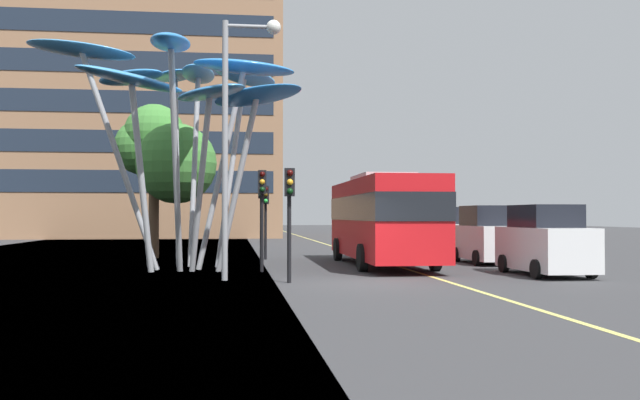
{
  "coord_description": "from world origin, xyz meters",
  "views": [
    {
      "loc": [
        -3.74,
        -20.06,
        1.93
      ],
      "look_at": [
        -0.51,
        6.12,
        2.5
      ],
      "focal_mm": 40.07,
      "sensor_mm": 36.0,
      "label": 1
    }
  ],
  "objects_px": {
    "traffic_light_opposite": "(266,206)",
    "car_parked_far": "(446,233)",
    "traffic_light_island_mid": "(261,202)",
    "red_bus": "(382,216)",
    "street_lamp": "(238,113)",
    "car_side_street": "(416,232)",
    "traffic_light_kerb_near": "(290,200)",
    "traffic_light_kerb_far": "(262,198)",
    "car_parked_mid": "(489,237)",
    "car_parked_near": "(545,242)",
    "leaf_sculpture": "(185,89)"
  },
  "relations": [
    {
      "from": "leaf_sculpture",
      "to": "street_lamp",
      "type": "distance_m",
      "value": 4.95
    },
    {
      "from": "traffic_light_island_mid",
      "to": "car_parked_far",
      "type": "distance_m",
      "value": 9.4
    },
    {
      "from": "car_parked_near",
      "to": "red_bus",
      "type": "bearing_deg",
      "value": 130.64
    },
    {
      "from": "traffic_light_opposite",
      "to": "street_lamp",
      "type": "relative_size",
      "value": 0.41
    },
    {
      "from": "street_lamp",
      "to": "traffic_light_kerb_far",
      "type": "bearing_deg",
      "value": 74.36
    },
    {
      "from": "red_bus",
      "to": "car_parked_far",
      "type": "xyz_separation_m",
      "value": [
        4.6,
        6.82,
        -0.83
      ]
    },
    {
      "from": "car_parked_far",
      "to": "traffic_light_kerb_near",
      "type": "bearing_deg",
      "value": -122.88
    },
    {
      "from": "red_bus",
      "to": "street_lamp",
      "type": "relative_size",
      "value": 1.34
    },
    {
      "from": "traffic_light_kerb_far",
      "to": "car_parked_mid",
      "type": "bearing_deg",
      "value": 19.25
    },
    {
      "from": "traffic_light_opposite",
      "to": "red_bus",
      "type": "bearing_deg",
      "value": -44.55
    },
    {
      "from": "car_parked_near",
      "to": "car_side_street",
      "type": "height_order",
      "value": "car_parked_near"
    },
    {
      "from": "traffic_light_kerb_far",
      "to": "car_parked_mid",
      "type": "height_order",
      "value": "traffic_light_kerb_far"
    },
    {
      "from": "traffic_light_opposite",
      "to": "car_side_street",
      "type": "height_order",
      "value": "traffic_light_opposite"
    },
    {
      "from": "car_parked_near",
      "to": "street_lamp",
      "type": "bearing_deg",
      "value": -176.74
    },
    {
      "from": "car_parked_mid",
      "to": "car_side_street",
      "type": "relative_size",
      "value": 0.94
    },
    {
      "from": "street_lamp",
      "to": "car_parked_near",
      "type": "bearing_deg",
      "value": 3.26
    },
    {
      "from": "traffic_light_island_mid",
      "to": "car_side_street",
      "type": "bearing_deg",
      "value": 40.41
    },
    {
      "from": "traffic_light_island_mid",
      "to": "traffic_light_opposite",
      "type": "relative_size",
      "value": 1.08
    },
    {
      "from": "traffic_light_kerb_far",
      "to": "car_side_street",
      "type": "relative_size",
      "value": 0.8
    },
    {
      "from": "leaf_sculpture",
      "to": "car_parked_near",
      "type": "relative_size",
      "value": 2.31
    },
    {
      "from": "car_side_street",
      "to": "car_parked_mid",
      "type": "bearing_deg",
      "value": -90.49
    },
    {
      "from": "traffic_light_opposite",
      "to": "car_parked_mid",
      "type": "xyz_separation_m",
      "value": [
        8.79,
        -3.54,
        -1.26
      ]
    },
    {
      "from": "traffic_light_opposite",
      "to": "car_parked_far",
      "type": "height_order",
      "value": "traffic_light_opposite"
    },
    {
      "from": "traffic_light_island_mid",
      "to": "car_parked_mid",
      "type": "bearing_deg",
      "value": -24.4
    },
    {
      "from": "red_bus",
      "to": "car_parked_near",
      "type": "relative_size",
      "value": 2.48
    },
    {
      "from": "red_bus",
      "to": "traffic_light_kerb_near",
      "type": "xyz_separation_m",
      "value": [
        -4.11,
        -6.66,
        0.47
      ]
    },
    {
      "from": "traffic_light_island_mid",
      "to": "traffic_light_opposite",
      "type": "xyz_separation_m",
      "value": [
        0.17,
        -0.52,
        -0.18
      ]
    },
    {
      "from": "car_parked_mid",
      "to": "car_side_street",
      "type": "xyz_separation_m",
      "value": [
        0.1,
        11.77,
        -0.1
      ]
    },
    {
      "from": "car_parked_near",
      "to": "street_lamp",
      "type": "xyz_separation_m",
      "value": [
        -9.85,
        -0.56,
        3.92
      ]
    },
    {
      "from": "leaf_sculpture",
      "to": "car_parked_near",
      "type": "distance_m",
      "value": 13.42
    },
    {
      "from": "red_bus",
      "to": "traffic_light_opposite",
      "type": "height_order",
      "value": "red_bus"
    },
    {
      "from": "traffic_light_opposite",
      "to": "car_side_street",
      "type": "relative_size",
      "value": 0.75
    },
    {
      "from": "car_parked_far",
      "to": "leaf_sculpture",
      "type": "bearing_deg",
      "value": -146.28
    },
    {
      "from": "traffic_light_island_mid",
      "to": "traffic_light_kerb_near",
      "type": "bearing_deg",
      "value": -88.28
    },
    {
      "from": "car_side_street",
      "to": "car_parked_far",
      "type": "bearing_deg",
      "value": -90.06
    },
    {
      "from": "leaf_sculpture",
      "to": "traffic_light_kerb_far",
      "type": "bearing_deg",
      "value": -26.65
    },
    {
      "from": "traffic_light_island_mid",
      "to": "car_side_street",
      "type": "distance_m",
      "value": 11.99
    },
    {
      "from": "traffic_light_kerb_far",
      "to": "car_parked_far",
      "type": "distance_m",
      "value": 13.28
    },
    {
      "from": "leaf_sculpture",
      "to": "car_parked_mid",
      "type": "distance_m",
      "value": 13.2
    },
    {
      "from": "red_bus",
      "to": "street_lamp",
      "type": "xyz_separation_m",
      "value": [
        -5.57,
        -5.55,
        3.07
      ]
    },
    {
      "from": "traffic_light_kerb_far",
      "to": "car_parked_far",
      "type": "height_order",
      "value": "traffic_light_kerb_far"
    },
    {
      "from": "traffic_light_kerb_near",
      "to": "traffic_light_kerb_far",
      "type": "height_order",
      "value": "traffic_light_kerb_far"
    },
    {
      "from": "car_side_street",
      "to": "street_lamp",
      "type": "relative_size",
      "value": 0.55
    },
    {
      "from": "traffic_light_island_mid",
      "to": "car_side_street",
      "type": "xyz_separation_m",
      "value": [
        9.06,
        7.71,
        -1.54
      ]
    },
    {
      "from": "car_side_street",
      "to": "traffic_light_kerb_near",
      "type": "bearing_deg",
      "value": -114.52
    },
    {
      "from": "traffic_light_kerb_near",
      "to": "car_side_street",
      "type": "height_order",
      "value": "traffic_light_kerb_near"
    },
    {
      "from": "traffic_light_kerb_far",
      "to": "street_lamp",
      "type": "distance_m",
      "value": 3.98
    },
    {
      "from": "red_bus",
      "to": "street_lamp",
      "type": "height_order",
      "value": "street_lamp"
    },
    {
      "from": "traffic_light_island_mid",
      "to": "car_side_street",
      "type": "height_order",
      "value": "traffic_light_island_mid"
    },
    {
      "from": "traffic_light_kerb_far",
      "to": "car_parked_mid",
      "type": "distance_m",
      "value": 9.88
    }
  ]
}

